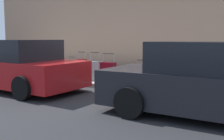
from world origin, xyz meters
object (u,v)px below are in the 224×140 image
(parked_car_red_1, at_px, (19,66))
(fire_hydrant, at_px, (55,67))
(suitcase_maroon_5, at_px, (108,72))
(suitcase_silver_6, at_px, (95,71))
(suitcase_teal_2, at_px, (161,79))
(parked_car_charcoal_0, at_px, (214,82))
(suitcase_navy_1, at_px, (178,79))
(suitcase_black_3, at_px, (143,77))
(bollard_post, at_px, (40,67))
(suitcase_olive_4, at_px, (125,76))
(suitcase_red_0, at_px, (198,79))
(suitcase_navy_8, at_px, (72,71))
(suitcase_red_7, at_px, (82,70))

(parked_car_red_1, bearing_deg, fire_hydrant, -80.65)
(suitcase_maroon_5, bearing_deg, suitcase_silver_6, -6.26)
(suitcase_teal_2, distance_m, suitcase_silver_6, 2.39)
(parked_car_charcoal_0, bearing_deg, suitcase_navy_1, -54.48)
(parked_car_charcoal_0, bearing_deg, suitcase_maroon_5, -26.96)
(suitcase_navy_1, distance_m, suitcase_teal_2, 0.57)
(suitcase_black_3, bearing_deg, bollard_post, 2.95)
(suitcase_olive_4, xyz_separation_m, fire_hydrant, (3.05, -0.03, 0.12))
(suitcase_red_0, bearing_deg, suitcase_teal_2, -1.57)
(suitcase_red_0, bearing_deg, bollard_post, 1.57)
(suitcase_black_3, bearing_deg, parked_car_red_1, 30.88)
(suitcase_navy_8, distance_m, parked_car_charcoal_0, 5.67)
(suitcase_navy_1, xyz_separation_m, suitcase_maroon_5, (2.36, -0.01, 0.04))
(suitcase_red_7, distance_m, bollard_post, 1.95)
(suitcase_red_0, xyz_separation_m, fire_hydrant, (5.34, 0.01, 0.04))
(suitcase_navy_8, xyz_separation_m, parked_car_red_1, (0.51, 1.96, 0.33))
(suitcase_red_0, relative_size, suitcase_navy_8, 1.15)
(suitcase_silver_6, distance_m, suitcase_red_7, 0.52)
(suitcase_red_0, xyz_separation_m, bollard_post, (5.95, 0.16, -0.00))
(suitcase_silver_6, relative_size, suitcase_red_7, 1.00)
(bollard_post, bearing_deg, suitcase_silver_6, -176.01)
(suitcase_navy_1, relative_size, fire_hydrant, 0.90)
(suitcase_maroon_5, height_order, bollard_post, suitcase_maroon_5)
(suitcase_red_0, xyz_separation_m, suitcase_olive_4, (2.29, 0.04, -0.08))
(parked_car_charcoal_0, height_order, parked_car_red_1, parked_car_red_1)
(suitcase_teal_2, xyz_separation_m, bollard_post, (4.85, 0.19, 0.08))
(suitcase_maroon_5, distance_m, parked_car_red_1, 2.85)
(suitcase_navy_1, distance_m, suitcase_olive_4, 1.76)
(suitcase_navy_1, xyz_separation_m, suitcase_navy_8, (3.97, -0.09, -0.04))
(suitcase_navy_8, height_order, bollard_post, suitcase_navy_8)
(suitcase_teal_2, distance_m, suitcase_black_3, 0.59)
(parked_car_red_1, bearing_deg, suitcase_red_0, -158.91)
(suitcase_maroon_5, xyz_separation_m, suitcase_silver_6, (0.59, -0.06, 0.00))
(suitcase_red_0, height_order, fire_hydrant, suitcase_red_0)
(suitcase_black_3, height_order, suitcase_maroon_5, suitcase_maroon_5)
(suitcase_navy_8, height_order, fire_hydrant, suitcase_navy_8)
(suitcase_silver_6, height_order, suitcase_red_7, suitcase_red_7)
(suitcase_red_0, xyz_separation_m, parked_car_charcoal_0, (-0.80, 1.94, 0.24))
(suitcase_navy_8, distance_m, parked_car_red_1, 2.05)
(suitcase_red_0, bearing_deg, parked_car_charcoal_0, 112.35)
(fire_hydrant, bearing_deg, suitcase_navy_8, -177.54)
(suitcase_black_3, xyz_separation_m, suitcase_navy_8, (2.82, 0.03, 0.01))
(suitcase_teal_2, distance_m, suitcase_navy_8, 3.41)
(suitcase_olive_4, xyz_separation_m, parked_car_red_1, (2.73, 1.90, 0.33))
(suitcase_teal_2, bearing_deg, parked_car_red_1, 26.65)
(bollard_post, bearing_deg, suitcase_red_0, -178.43)
(suitcase_maroon_5, height_order, parked_car_charcoal_0, parked_car_charcoal_0)
(suitcase_olive_4, distance_m, parked_car_charcoal_0, 3.64)
(suitcase_black_3, distance_m, fire_hydrant, 3.65)
(suitcase_black_3, distance_m, suitcase_silver_6, 1.80)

